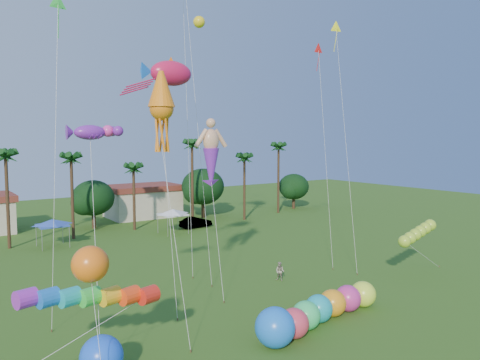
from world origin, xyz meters
TOP-DOWN VIEW (x-y plane):
  - tree_line at (3.57, 44.00)m, footprint 69.46×8.91m
  - buildings_row at (-3.09, 50.00)m, footprint 35.00×7.00m
  - tent_row at (-6.00, 36.33)m, footprint 31.00×4.00m
  - car_b at (12.17, 37.66)m, footprint 4.41×1.80m
  - spectator_b at (6.50, 13.52)m, footprint 0.88×0.95m
  - caterpillar_inflatable at (2.30, 4.95)m, footprint 11.34×3.67m
  - blue_ball at (-10.84, 6.39)m, footprint 2.13×2.13m
  - rainbow_tube at (-9.88, 6.72)m, footprint 9.78×1.74m
  - green_worm at (14.55, 7.39)m, footprint 9.31×3.20m
  - orange_ball_kite at (-11.44, 5.80)m, footprint 1.90×2.51m
  - merman_kite at (1.11, 15.55)m, footprint 2.45×4.64m
  - fish_kite at (-2.45, 15.14)m, footprint 4.93×5.56m
  - squid_kite at (-5.32, 10.79)m, footprint 1.91×5.51m
  - lobster_kite at (-9.57, 11.31)m, footprint 3.18×5.87m
  - delta_kite_red at (13.45, 16.47)m, footprint 1.62×3.44m
  - delta_kite_yellow at (14.30, 15.11)m, footprint 1.97×4.58m
  - delta_kite_green at (-9.69, 17.01)m, footprint 2.64×3.82m

SIDE VIEW (x-z plane):
  - car_b at x=12.17m, z-range 0.00..1.42m
  - spectator_b at x=6.50m, z-range 0.00..1.57m
  - caterpillar_inflatable at x=2.30m, z-range -0.19..2.12m
  - blue_ball at x=-10.84m, z-range 0.00..2.13m
  - buildings_row at x=-3.09m, z-range 0.00..4.00m
  - tent_row at x=-6.00m, z-range 2.45..3.05m
  - green_worm at x=14.55m, z-range 1.40..5.42m
  - rainbow_tube at x=-9.88m, z-range 1.56..5.61m
  - tree_line at x=3.57m, z-range -1.22..9.78m
  - orange_ball_kite at x=-11.44m, z-range 2.54..9.36m
  - merman_kite at x=1.11m, z-range 3.89..16.78m
  - lobster_kite at x=-9.57m, z-range 5.75..18.50m
  - squid_kite at x=-5.32m, z-range 5.61..21.61m
  - fish_kite at x=-2.45m, z-range 7.72..25.16m
  - delta_kite_red at x=13.45m, z-range 9.36..30.02m
  - delta_kite_green at x=-9.69m, z-range 9.72..31.06m
  - delta_kite_yellow at x=14.30m, z-range 10.25..32.76m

